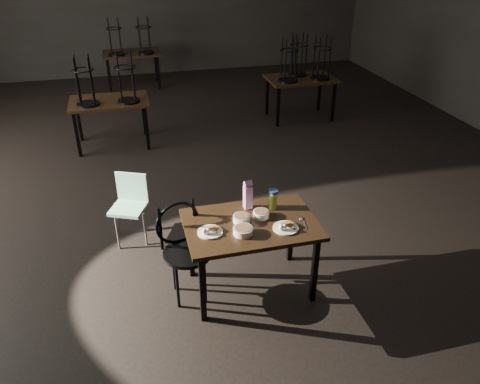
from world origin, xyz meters
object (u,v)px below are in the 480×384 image
object	(u,v)px
main_table	(251,230)
water_bottle	(273,199)
bentwood_chair	(184,244)
juice_carton	(248,195)
school_chair	(130,202)

from	to	relation	value
main_table	water_bottle	distance (m)	0.37
main_table	bentwood_chair	xyz separation A→B (m)	(-0.61, 0.09, -0.11)
juice_carton	water_bottle	world-z (taller)	juice_carton
juice_carton	water_bottle	bearing A→B (deg)	-17.21
juice_carton	school_chair	size ratio (longest dim) A/B	0.38
water_bottle	school_chair	distance (m)	1.69
main_table	juice_carton	distance (m)	0.34
juice_carton	school_chair	bearing A→B (deg)	140.35
juice_carton	bentwood_chair	xyz separation A→B (m)	(-0.65, -0.17, -0.33)
juice_carton	school_chair	distance (m)	1.48
main_table	water_bottle	xyz separation A→B (m)	(0.27, 0.19, 0.18)
main_table	bentwood_chair	world-z (taller)	bentwood_chair
juice_carton	school_chair	world-z (taller)	juice_carton
main_table	water_bottle	world-z (taller)	water_bottle
juice_carton	bentwood_chair	distance (m)	0.75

